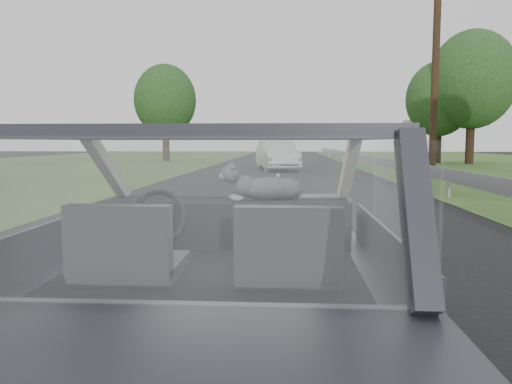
# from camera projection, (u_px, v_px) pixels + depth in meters

# --- Properties ---
(subject_car) EXTENTS (1.80, 4.00, 1.45)m
(subject_car) POSITION_uv_depth(u_px,v_px,m) (215.00, 262.00, 2.74)
(subject_car) COLOR #26272A
(subject_car) RESTS_ON ground
(dashboard) EXTENTS (1.58, 0.45, 0.30)m
(dashboard) POSITION_uv_depth(u_px,v_px,m) (229.00, 222.00, 3.35)
(dashboard) COLOR black
(dashboard) RESTS_ON subject_car
(driver_seat) EXTENTS (0.50, 0.72, 0.42)m
(driver_seat) POSITION_uv_depth(u_px,v_px,m) (126.00, 244.00, 2.46)
(driver_seat) COLOR black
(driver_seat) RESTS_ON subject_car
(passenger_seat) EXTENTS (0.50, 0.72, 0.42)m
(passenger_seat) POSITION_uv_depth(u_px,v_px,m) (288.00, 247.00, 2.41)
(passenger_seat) COLOR black
(passenger_seat) RESTS_ON subject_car
(steering_wheel) EXTENTS (0.36, 0.36, 0.04)m
(steering_wheel) POSITION_uv_depth(u_px,v_px,m) (158.00, 218.00, 3.07)
(steering_wheel) COLOR black
(steering_wheel) RESTS_ON dashboard
(cat) EXTENTS (0.61, 0.32, 0.26)m
(cat) POSITION_uv_depth(u_px,v_px,m) (269.00, 187.00, 3.32)
(cat) COLOR gray
(cat) RESTS_ON dashboard
(guardrail) EXTENTS (0.05, 90.00, 0.32)m
(guardrail) POSITION_uv_depth(u_px,v_px,m) (445.00, 174.00, 12.41)
(guardrail) COLOR #A0A3A8
(guardrail) RESTS_ON ground
(other_car) EXTENTS (2.58, 4.70, 1.46)m
(other_car) POSITION_uv_depth(u_px,v_px,m) (277.00, 155.00, 24.16)
(other_car) COLOR silver
(other_car) RESTS_ON ground
(highway_sign) EXTENTS (0.27, 1.06, 2.63)m
(highway_sign) POSITION_uv_depth(u_px,v_px,m) (406.00, 143.00, 29.10)
(highway_sign) COLOR #1F662A
(highway_sign) RESTS_ON ground
(utility_pole) EXTENTS (0.34, 0.34, 8.91)m
(utility_pole) POSITION_uv_depth(u_px,v_px,m) (436.00, 64.00, 19.74)
(utility_pole) COLOR #4A301F
(utility_pole) RESTS_ON ground
(tree_2) EXTENTS (4.80, 4.80, 6.40)m
(tree_2) POSITION_uv_depth(u_px,v_px,m) (439.00, 114.00, 32.44)
(tree_2) COLOR #173912
(tree_2) RESTS_ON ground
(tree_3) EXTENTS (5.92, 5.92, 8.06)m
(tree_3) POSITION_uv_depth(u_px,v_px,m) (472.00, 99.00, 31.06)
(tree_3) COLOR #173912
(tree_3) RESTS_ON ground
(tree_6) EXTENTS (5.19, 5.19, 6.81)m
(tree_6) POSITION_uv_depth(u_px,v_px,m) (165.00, 114.00, 36.38)
(tree_6) COLOR #173912
(tree_6) RESTS_ON ground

